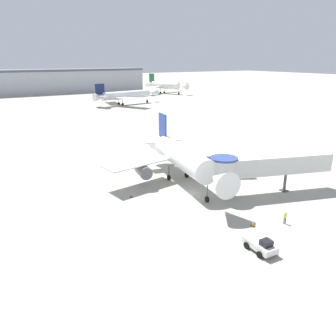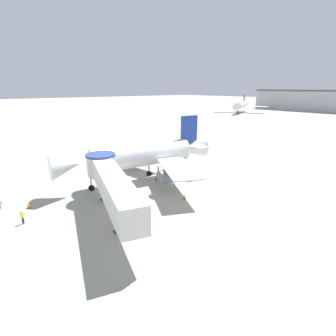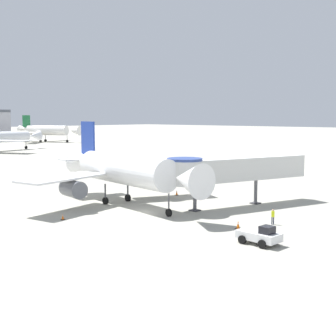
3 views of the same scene
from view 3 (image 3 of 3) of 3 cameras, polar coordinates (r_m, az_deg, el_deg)
ground_plane at (r=54.65m, az=-3.29°, el=-5.42°), size 800.00×800.00×0.00m
main_airplane at (r=58.87m, az=-5.49°, el=-0.27°), size 26.55×26.86×10.38m
jet_bridge at (r=57.71m, az=7.53°, el=-0.18°), size 19.34×8.72×6.31m
pushback_tug_white at (r=41.96m, az=11.12°, el=-8.08°), size 2.38×3.87×1.74m
traffic_cone_starboard_wing at (r=66.17m, az=1.07°, el=-3.03°), size 0.44×0.44×0.73m
traffic_cone_port_wing at (r=52.03m, az=-12.70°, el=-5.83°), size 0.38×0.38×0.64m
traffic_cone_near_nose at (r=47.16m, az=8.54°, el=-6.89°), size 0.51×0.51×0.83m
ground_crew_marshaller at (r=49.61m, az=12.67°, el=-5.68°), size 0.32×0.36×1.62m
background_jet_green_tail at (r=206.49m, az=-14.61°, el=4.47°), size 29.35×28.43×11.42m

